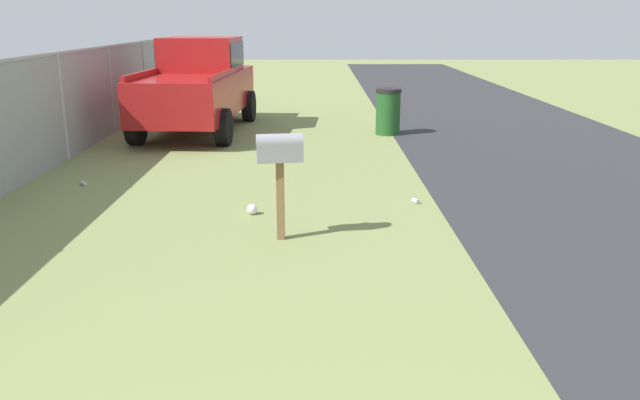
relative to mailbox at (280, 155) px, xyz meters
The scene contains 7 objects.
mailbox is the anchor object (origin of this frame).
pickup_truck 7.89m from the mailbox, 16.87° to the left, with size 4.99×2.30×2.09m.
trash_bin 7.32m from the mailbox, 15.90° to the right, with size 0.57×0.57×1.02m.
fence_section 5.14m from the mailbox, 54.28° to the left, with size 19.73×0.07×1.94m.
litter_can_midfield_b 4.21m from the mailbox, 52.06° to the left, with size 0.07×0.07×0.12m, color silver.
litter_bag_midfield_a 1.42m from the mailbox, 24.29° to the left, with size 0.14×0.14×0.14m, color silver.
litter_can_by_mailbox 2.54m from the mailbox, 50.67° to the right, with size 0.07×0.07×0.12m, color silver.
Camera 1 is at (-0.67, -0.27, 2.51)m, focal length 35.75 mm.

